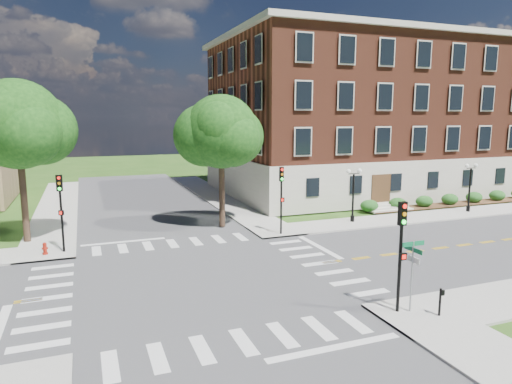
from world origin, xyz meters
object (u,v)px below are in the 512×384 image
object	(u,v)px
street_sign_pole	(413,262)
push_button_post	(440,300)
traffic_signal_ne	(281,191)
twin_lamp_east	(470,184)
traffic_signal_se	(401,242)
twin_lamp_west	(353,192)
fire_hydrant	(45,249)
traffic_signal_nw	(61,203)

from	to	relation	value
street_sign_pole	push_button_post	distance (m)	1.92
traffic_signal_ne	street_sign_pole	bearing A→B (deg)	-90.58
twin_lamp_east	push_button_post	distance (m)	24.13
traffic_signal_se	twin_lamp_east	size ratio (longest dim) A/B	1.13
traffic_signal_se	twin_lamp_west	size ratio (longest dim) A/B	1.13
traffic_signal_se	fire_hydrant	size ratio (longest dim) A/B	6.40
push_button_post	fire_hydrant	size ratio (longest dim) A/B	1.60
traffic_signal_nw	twin_lamp_west	xyz separation A→B (m)	(21.26, 0.72, -0.66)
twin_lamp_east	street_sign_pole	size ratio (longest dim) A/B	1.36
twin_lamp_west	push_button_post	size ratio (longest dim) A/B	3.53
traffic_signal_ne	twin_lamp_west	xyz separation A→B (m)	(6.89, 1.51, -0.66)
traffic_signal_nw	fire_hydrant	distance (m)	2.92
traffic_signal_nw	twin_lamp_west	distance (m)	21.28
traffic_signal_se	twin_lamp_west	distance (m)	17.10
twin_lamp_west	street_sign_pole	xyz separation A→B (m)	(-7.03, -15.51, -0.21)
twin_lamp_west	street_sign_pole	bearing A→B (deg)	-114.40
twin_lamp_east	street_sign_pole	world-z (taller)	twin_lamp_east
traffic_signal_ne	fire_hydrant	world-z (taller)	traffic_signal_ne
traffic_signal_nw	traffic_signal_se	bearing A→B (deg)	-46.83
traffic_signal_se	street_sign_pole	size ratio (longest dim) A/B	1.55
traffic_signal_se	twin_lamp_east	xyz separation A→B (m)	(19.28, 15.09, -0.66)
traffic_signal_se	street_sign_pole	distance (m)	1.03
traffic_signal_se	push_button_post	size ratio (longest dim) A/B	4.00
traffic_signal_nw	twin_lamp_west	size ratio (longest dim) A/B	1.13
street_sign_pole	twin_lamp_east	bearing A→B (deg)	39.12
traffic_signal_se	traffic_signal_nw	bearing A→B (deg)	133.17
traffic_signal_nw	push_button_post	bearing A→B (deg)	-45.96
traffic_signal_nw	push_button_post	size ratio (longest dim) A/B	4.00
twin_lamp_west	traffic_signal_se	bearing A→B (deg)	-116.20
traffic_signal_ne	traffic_signal_nw	size ratio (longest dim) A/B	1.00
traffic_signal_ne	twin_lamp_east	world-z (taller)	traffic_signal_ne
traffic_signal_nw	fire_hydrant	xyz separation A→B (m)	(-1.05, -0.21, -2.72)
fire_hydrant	traffic_signal_nw	bearing A→B (deg)	11.46
traffic_signal_se	twin_lamp_west	bearing A→B (deg)	63.80
push_button_post	fire_hydrant	bearing A→B (deg)	136.35
push_button_post	street_sign_pole	bearing A→B (deg)	136.88
traffic_signal_se	traffic_signal_nw	size ratio (longest dim) A/B	1.00
traffic_signal_se	push_button_post	xyz separation A→B (m)	(1.38, -0.99, -2.39)
push_button_post	traffic_signal_nw	bearing A→B (deg)	134.04
twin_lamp_east	traffic_signal_nw	bearing A→B (deg)	-179.18
fire_hydrant	street_sign_pole	bearing A→B (deg)	-43.67
traffic_signal_nw	push_button_post	world-z (taller)	traffic_signal_nw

